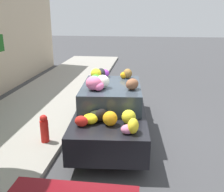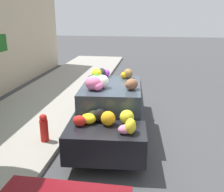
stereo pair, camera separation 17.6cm
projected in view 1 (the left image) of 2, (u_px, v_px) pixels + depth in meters
ground_plane at (112, 132)px, 7.19m from camera, size 60.00×60.00×0.00m
sidewalk_curb at (19, 125)px, 7.49m from camera, size 24.00×3.20×0.12m
fire_hydrant at (44, 129)px, 6.31m from camera, size 0.20×0.20×0.70m
art_car at (112, 107)px, 6.90m from camera, size 4.53×1.98×1.73m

